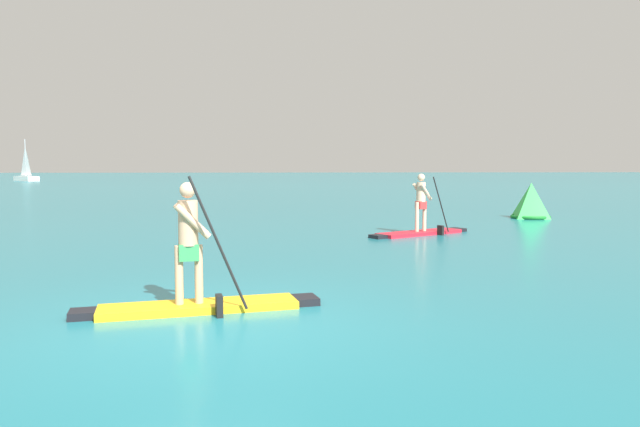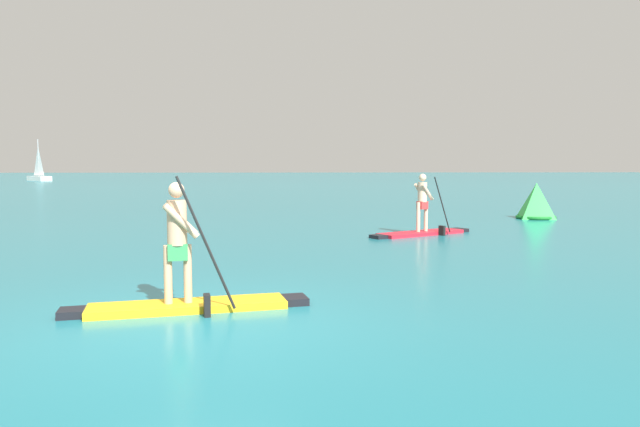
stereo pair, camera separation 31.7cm
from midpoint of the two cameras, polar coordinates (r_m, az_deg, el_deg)
ground at (r=7.55m, az=-10.71°, el=-10.34°), size 440.00×440.00×0.00m
paddleboarder_mid_center at (r=8.15m, az=-11.67°, el=-6.57°), size 3.29×1.04×1.85m
paddleboarder_far_right at (r=17.12m, az=10.34°, el=-0.89°), size 3.26×2.05×1.78m
race_marker_buoy at (r=23.66m, az=20.47°, el=0.99°), size 1.68×1.68×1.34m
sailboat_left_horizon at (r=94.87m, az=-25.37°, el=3.29°), size 4.79×5.32×5.97m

